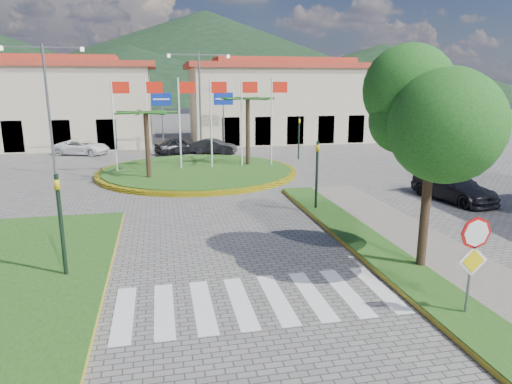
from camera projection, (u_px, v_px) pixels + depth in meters
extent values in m
cube|color=gray|center=(503.00, 311.00, 11.52)|extent=(4.00, 28.00, 0.15)
cube|color=#1F4814|center=(461.00, 316.00, 11.28)|extent=(1.60, 28.00, 0.18)
cube|color=#1F4814|center=(14.00, 288.00, 12.80)|extent=(5.00, 14.00, 0.18)
cube|color=silver|center=(255.00, 301.00, 12.23)|extent=(8.00, 3.00, 0.01)
cylinder|color=yellow|center=(198.00, 172.00, 29.32)|extent=(12.70, 12.70, 0.24)
cylinder|color=#1F4814|center=(198.00, 171.00, 29.31)|extent=(12.00, 12.00, 0.30)
cylinder|color=black|center=(148.00, 148.00, 26.37)|extent=(0.28, 0.28, 4.05)
cylinder|color=black|center=(248.00, 134.00, 30.46)|extent=(0.28, 0.28, 4.68)
cylinder|color=silver|center=(114.00, 127.00, 28.11)|extent=(0.10, 0.10, 6.00)
cube|color=red|center=(121.00, 88.00, 27.66)|extent=(1.00, 0.03, 0.70)
cylinder|color=silver|center=(147.00, 127.00, 28.52)|extent=(0.10, 0.10, 6.00)
cube|color=red|center=(154.00, 88.00, 28.07)|extent=(1.00, 0.03, 0.70)
cylinder|color=silver|center=(180.00, 126.00, 28.92)|extent=(0.10, 0.10, 6.00)
cube|color=red|center=(187.00, 87.00, 28.47)|extent=(1.00, 0.03, 0.70)
cylinder|color=silver|center=(211.00, 126.00, 29.32)|extent=(0.10, 0.10, 6.00)
cube|color=red|center=(219.00, 87.00, 28.87)|extent=(1.00, 0.03, 0.70)
cylinder|color=silver|center=(242.00, 125.00, 29.73)|extent=(0.10, 0.10, 6.00)
cube|color=red|center=(250.00, 87.00, 29.28)|extent=(1.00, 0.03, 0.70)
cylinder|color=silver|center=(271.00, 124.00, 30.13)|extent=(0.10, 0.10, 6.00)
cube|color=red|center=(280.00, 87.00, 29.68)|extent=(1.00, 0.03, 0.70)
cylinder|color=slate|center=(470.00, 272.00, 11.03)|extent=(0.07, 0.07, 2.50)
cylinder|color=red|center=(476.00, 233.00, 10.74)|extent=(0.80, 0.03, 0.80)
cube|color=yellow|center=(473.00, 261.00, 10.90)|extent=(0.78, 0.03, 0.78)
cylinder|color=black|center=(426.00, 202.00, 13.78)|extent=(0.28, 0.28, 4.40)
ellipsoid|color=#144B14|center=(435.00, 101.00, 13.07)|extent=(3.60, 3.60, 3.20)
cylinder|color=black|center=(62.00, 228.00, 13.18)|extent=(0.12, 0.12, 3.20)
imported|color=gold|center=(58.00, 195.00, 12.95)|extent=(0.15, 0.18, 0.90)
cylinder|color=black|center=(317.00, 177.00, 20.37)|extent=(0.12, 0.12, 3.20)
imported|color=gold|center=(317.00, 155.00, 20.14)|extent=(0.15, 0.18, 0.90)
cylinder|color=black|center=(299.00, 138.00, 34.39)|extent=(0.12, 0.12, 3.20)
imported|color=gold|center=(299.00, 125.00, 34.16)|extent=(0.18, 0.15, 0.90)
cylinder|color=slate|center=(162.00, 122.00, 36.90)|extent=(0.12, 0.12, 5.20)
cube|color=#0E289D|center=(161.00, 99.00, 36.42)|extent=(1.60, 0.05, 1.00)
cylinder|color=slate|center=(224.00, 121.00, 37.91)|extent=(0.12, 0.12, 5.20)
cube|color=#0E289D|center=(223.00, 99.00, 37.43)|extent=(1.60, 0.05, 1.00)
cylinder|color=slate|center=(200.00, 104.00, 36.22)|extent=(0.16, 0.16, 8.00)
cube|color=slate|center=(183.00, 54.00, 35.09)|extent=(2.40, 0.08, 0.08)
cube|color=slate|center=(214.00, 55.00, 35.58)|extent=(2.40, 0.08, 0.08)
cylinder|color=slate|center=(49.00, 110.00, 28.50)|extent=(0.16, 0.16, 8.00)
cube|color=slate|center=(21.00, 47.00, 27.37)|extent=(2.40, 0.08, 0.08)
cube|color=slate|center=(63.00, 47.00, 27.85)|extent=(2.40, 0.08, 0.08)
cube|color=beige|center=(25.00, 108.00, 40.92)|extent=(22.00, 9.00, 7.00)
cube|color=#AA3120|center=(20.00, 64.00, 40.04)|extent=(23.32, 9.54, 0.50)
cube|color=#AA3120|center=(19.00, 58.00, 39.93)|extent=(16.50, 4.95, 0.60)
cube|color=beige|center=(283.00, 105.00, 45.77)|extent=(18.00, 9.00, 7.00)
cube|color=#AA3120|center=(283.00, 66.00, 44.89)|extent=(19.08, 9.54, 0.50)
cube|color=#AA3120|center=(283.00, 61.00, 44.77)|extent=(13.50, 4.95, 0.60)
cone|color=black|center=(206.00, 55.00, 160.11)|extent=(180.00, 180.00, 30.00)
cone|color=black|center=(382.00, 72.00, 148.84)|extent=(120.00, 120.00, 18.00)
cone|color=black|center=(128.00, 74.00, 128.17)|extent=(110.00, 110.00, 16.00)
imported|color=white|center=(82.00, 147.00, 36.86)|extent=(4.82, 3.44, 1.22)
imported|color=black|center=(178.00, 146.00, 37.18)|extent=(4.13, 2.81, 1.31)
imported|color=black|center=(214.00, 146.00, 37.27)|extent=(3.91, 2.67, 1.22)
imported|color=black|center=(454.00, 187.00, 22.52)|extent=(2.78, 4.94, 1.35)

